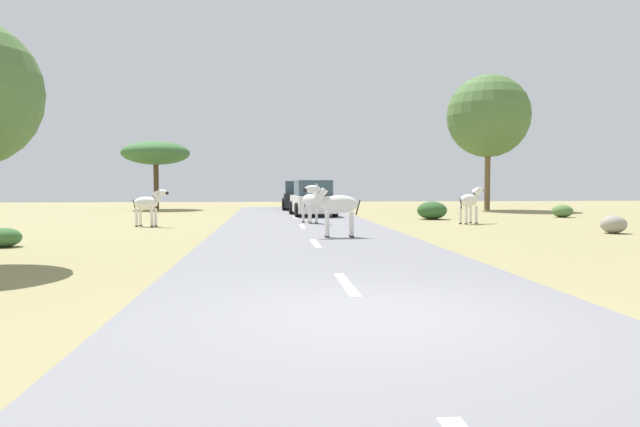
% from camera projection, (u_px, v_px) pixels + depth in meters
% --- Properties ---
extents(ground_plane, '(90.00, 90.00, 0.00)m').
position_uv_depth(ground_plane, '(381.00, 318.00, 6.71)').
color(ground_plane, '#8E8456').
extents(road, '(6.00, 64.00, 0.05)m').
position_uv_depth(road, '(369.00, 316.00, 6.70)').
color(road, slate).
rests_on(road, ground_plane).
extents(lane_markings, '(0.16, 56.00, 0.01)m').
position_uv_depth(lane_markings, '(386.00, 336.00, 5.70)').
color(lane_markings, silver).
rests_on(lane_markings, road).
extents(zebra_0, '(0.82, 1.51, 1.50)m').
position_uv_depth(zebra_0, '(311.00, 201.00, 22.31)').
color(zebra_0, silver).
rests_on(zebra_0, road).
extents(zebra_1, '(1.47, 0.80, 1.46)m').
position_uv_depth(zebra_1, '(148.00, 204.00, 21.13)').
color(zebra_1, silver).
rests_on(zebra_1, ground_plane).
extents(zebra_2, '(1.43, 1.16, 1.55)m').
position_uv_depth(zebra_2, '(470.00, 201.00, 22.67)').
color(zebra_2, silver).
rests_on(zebra_2, ground_plane).
extents(zebra_3, '(1.68, 0.47, 1.59)m').
position_uv_depth(zebra_3, '(336.00, 205.00, 16.38)').
color(zebra_3, silver).
rests_on(zebra_3, road).
extents(car_0, '(2.23, 4.44, 1.74)m').
position_uv_depth(car_0, '(312.00, 199.00, 27.78)').
color(car_0, white).
rests_on(car_0, road).
extents(car_1, '(2.07, 4.36, 1.74)m').
position_uv_depth(car_1, '(298.00, 196.00, 34.69)').
color(car_1, black).
rests_on(car_1, road).
extents(tree_0, '(5.06, 5.06, 8.32)m').
position_uv_depth(tree_0, '(488.00, 116.00, 34.60)').
color(tree_0, brown).
rests_on(tree_0, ground_plane).
extents(tree_2, '(4.22, 4.22, 4.31)m').
position_uv_depth(tree_2, '(156.00, 153.00, 35.44)').
color(tree_2, '#4C3823').
rests_on(tree_2, ground_plane).
extents(bush_0, '(1.00, 0.90, 0.60)m').
position_uv_depth(bush_0, '(562.00, 211.00, 27.15)').
color(bush_0, '#4C7038').
rests_on(bush_0, ground_plane).
extents(bush_2, '(0.82, 0.74, 0.49)m').
position_uv_depth(bush_2, '(4.00, 237.00, 14.26)').
color(bush_2, '#386633').
rests_on(bush_2, ground_plane).
extents(bush_4, '(1.36, 1.22, 0.81)m').
position_uv_depth(bush_4, '(432.00, 210.00, 25.61)').
color(bush_4, '#2D5628').
rests_on(bush_4, ground_plane).
extents(rock_3, '(0.82, 0.72, 0.59)m').
position_uv_depth(rock_3, '(614.00, 224.00, 18.24)').
color(rock_3, gray).
rests_on(rock_3, ground_plane).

